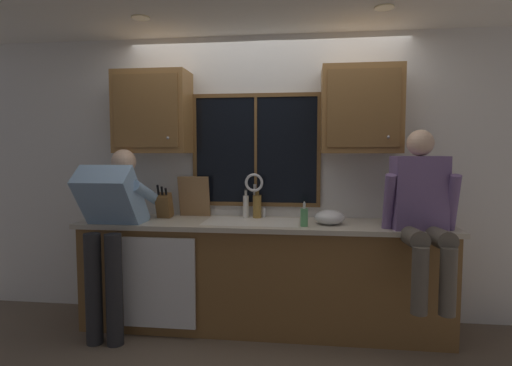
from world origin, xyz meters
name	(u,v)px	position (x,y,z in m)	size (l,w,h in m)	color
back_wall	(266,177)	(0.00, 0.06, 1.27)	(5.44, 0.12, 2.55)	silver
ceiling_downlight_left	(141,18)	(-0.91, -0.60, 2.54)	(0.14, 0.14, 0.01)	#FFEAB2
ceiling_downlight_right	(384,8)	(0.91, -0.60, 2.54)	(0.14, 0.14, 0.01)	#FFEAB2
window_glass	(256,150)	(-0.09, -0.01, 1.52)	(1.10, 0.02, 0.95)	black
window_frame_top	(256,95)	(-0.09, -0.02, 2.02)	(1.17, 0.02, 0.04)	brown
window_frame_bottom	(256,204)	(-0.09, -0.02, 1.03)	(1.17, 0.02, 0.04)	brown
window_frame_left	(195,150)	(-0.66, -0.02, 1.52)	(0.04, 0.02, 0.95)	brown
window_frame_right	(319,150)	(0.48, -0.02, 1.52)	(0.04, 0.02, 0.95)	brown
window_mullion_center	(256,150)	(-0.09, -0.02, 1.52)	(0.02, 0.02, 0.95)	brown
lower_cabinet_run	(262,277)	(0.00, -0.29, 0.44)	(3.04, 0.58, 0.88)	brown
countertop	(262,224)	(0.00, -0.31, 0.90)	(3.10, 0.62, 0.04)	beige
dishwasher_front	(159,283)	(-0.80, -0.61, 0.46)	(0.60, 0.02, 0.74)	white
upper_cabinet_left	(153,113)	(-1.00, -0.17, 1.86)	(0.65, 0.36, 0.72)	olive
upper_cabinet_right	(361,110)	(0.82, -0.17, 1.86)	(0.65, 0.36, 0.72)	olive
sink	(252,233)	(-0.09, -0.30, 0.82)	(0.80, 0.46, 0.21)	white
faucet	(255,190)	(-0.08, -0.12, 1.17)	(0.18, 0.09, 0.40)	silver
person_standing	(112,221)	(-1.19, -0.60, 0.95)	(0.53, 0.70, 1.53)	#262628
person_sitting_on_counter	(422,207)	(1.22, -0.57, 1.10)	(0.54, 0.62, 1.26)	#595147
knife_block	(164,206)	(-0.89, -0.20, 1.03)	(0.12, 0.18, 0.32)	brown
cutting_board	(194,197)	(-0.65, -0.09, 1.10)	(0.28, 0.02, 0.37)	#997047
mixing_bowl	(329,217)	(0.56, -0.34, 0.98)	(0.25, 0.25, 0.12)	silver
soap_dispenser	(304,217)	(0.35, -0.47, 1.00)	(0.06, 0.07, 0.20)	#59A566
bottle_green_glass	(257,206)	(-0.07, -0.11, 1.03)	(0.08, 0.08, 0.27)	olive
bottle_tall_clear	(246,206)	(-0.17, -0.11, 1.03)	(0.05, 0.05, 0.26)	silver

